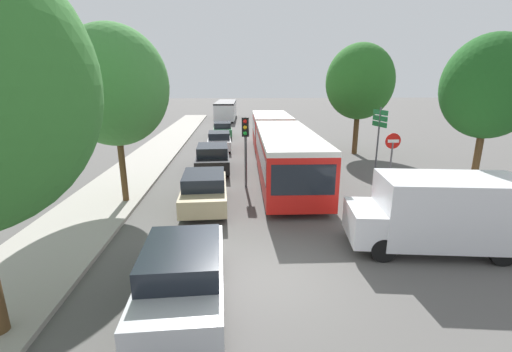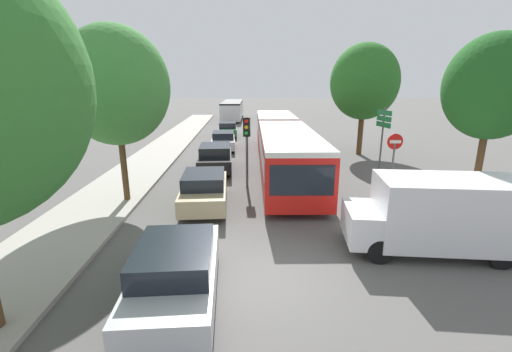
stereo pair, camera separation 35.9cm
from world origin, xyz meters
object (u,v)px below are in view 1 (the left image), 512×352
(traffic_light, at_px, (245,137))
(tree_right_near, at_px, (490,87))
(tree_right_mid, at_px, (360,82))
(city_bus_rear, at_px, (226,109))
(tree_left_mid, at_px, (113,89))
(queued_car_black, at_px, (213,158))
(queued_car_white, at_px, (219,141))
(queued_car_tan, at_px, (204,190))
(queued_car_green, at_px, (223,129))
(queued_car_silver, at_px, (183,273))
(white_van, at_px, (441,212))
(articulated_bus, at_px, (279,141))
(no_entry_sign, at_px, (392,154))
(direction_sign_post, at_px, (379,125))

(traffic_light, distance_m, tree_right_near, 9.81)
(traffic_light, bearing_deg, tree_right_mid, 142.90)
(city_bus_rear, bearing_deg, tree_left_mid, 175.59)
(queued_car_black, xyz_separation_m, tree_right_near, (10.49, -7.21, 4.05))
(queued_car_black, height_order, queued_car_white, queued_car_black)
(queued_car_tan, distance_m, tree_right_near, 11.32)
(tree_left_mid, bearing_deg, queued_car_white, 72.84)
(city_bus_rear, relative_size, queued_car_green, 2.85)
(queued_car_tan, bearing_deg, traffic_light, -36.45)
(queued_car_green, bearing_deg, tree_right_mid, -133.21)
(queued_car_silver, bearing_deg, tree_left_mid, 24.03)
(tree_right_mid, bearing_deg, queued_car_black, -156.76)
(traffic_light, height_order, tree_left_mid, tree_left_mid)
(queued_car_white, bearing_deg, white_van, -158.20)
(queued_car_tan, distance_m, queued_car_black, 5.93)
(queued_car_white, bearing_deg, queued_car_silver, 177.56)
(articulated_bus, xyz_separation_m, queued_car_black, (-3.93, -1.00, -0.75))
(white_van, relative_size, tree_right_mid, 0.69)
(queued_car_tan, bearing_deg, no_entry_sign, -84.46)
(city_bus_rear, relative_size, queued_car_black, 2.55)
(queued_car_white, bearing_deg, tree_right_near, -144.65)
(traffic_light, distance_m, tree_left_mid, 6.01)
(traffic_light, xyz_separation_m, tree_right_near, (8.70, -3.91, 2.31))
(queued_car_black, xyz_separation_m, queued_car_green, (0.16, 12.64, -0.08))
(tree_right_near, bearing_deg, tree_right_mid, 93.27)
(direction_sign_post, relative_size, tree_left_mid, 0.50)
(queued_car_tan, bearing_deg, articulated_bus, -31.77)
(queued_car_white, relative_size, white_van, 0.77)
(queued_car_black, xyz_separation_m, queued_car_white, (0.11, 6.28, -0.07))
(queued_car_white, distance_m, tree_right_near, 17.51)
(articulated_bus, distance_m, queued_car_tan, 8.00)
(queued_car_silver, xyz_separation_m, direction_sign_post, (9.63, 12.31, 1.81))
(city_bus_rear, height_order, white_van, city_bus_rear)
(queued_car_tan, xyz_separation_m, tree_right_mid, (9.83, 10.15, 4.24))
(no_entry_sign, relative_size, direction_sign_post, 0.78)
(queued_car_tan, distance_m, white_van, 8.55)
(queued_car_green, bearing_deg, white_van, -164.52)
(queued_car_black, distance_m, queued_car_green, 12.64)
(city_bus_rear, distance_m, no_entry_sign, 33.66)
(city_bus_rear, height_order, queued_car_white, city_bus_rear)
(no_entry_sign, bearing_deg, white_van, -9.09)
(queued_car_silver, bearing_deg, tree_right_mid, -32.87)
(queued_car_silver, height_order, queued_car_tan, queued_car_silver)
(tree_right_mid, bearing_deg, white_van, -99.53)
(queued_car_silver, height_order, tree_left_mid, tree_left_mid)
(queued_car_silver, height_order, no_entry_sign, no_entry_sign)
(no_entry_sign, bearing_deg, tree_left_mid, -87.87)
(articulated_bus, bearing_deg, white_van, 18.87)
(queued_car_tan, relative_size, direction_sign_post, 1.18)
(city_bus_rear, relative_size, tree_left_mid, 1.57)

